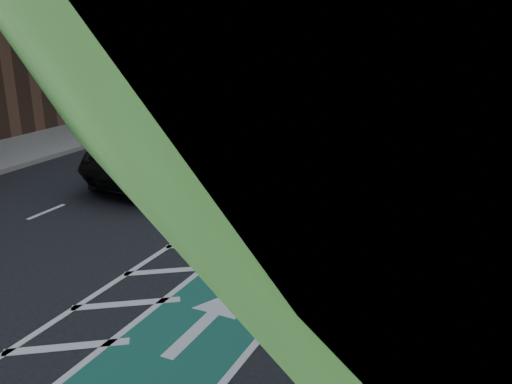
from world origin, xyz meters
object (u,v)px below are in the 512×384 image
Objects in this scene: skateboarder at (292,174)px; barrel_a at (184,138)px; suv_far at (219,129)px; suv_near at (182,143)px.

skateboarder is 1.72× the size of barrel_a.
skateboarder reaches higher than suv_far.
skateboarder is at bearing -35.69° from barrel_a.
suv_near is 7.27× the size of barrel_a.
skateboarder is at bearing -45.22° from suv_far.
skateboarder is at bearing -21.61° from suv_near.
suv_near is at bearing -82.36° from suv_far.
barrel_a is (-1.20, -0.51, -0.33)m from suv_far.
skateboarder is 7.28m from barrel_a.
skateboarder is 6.68m from suv_far.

